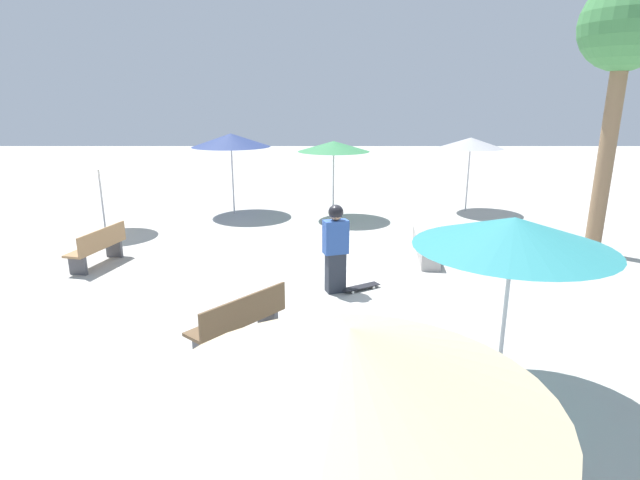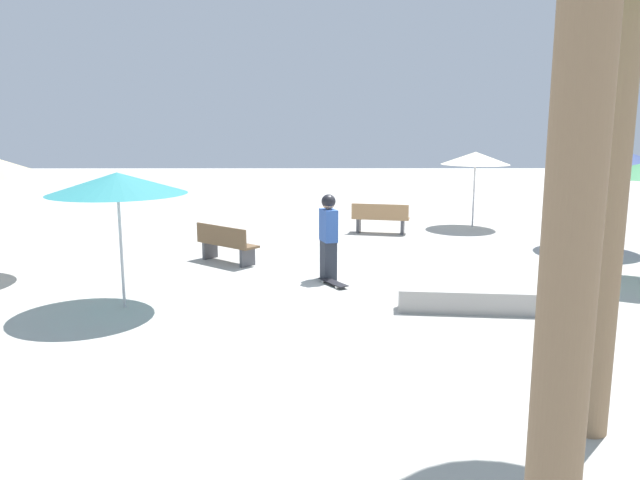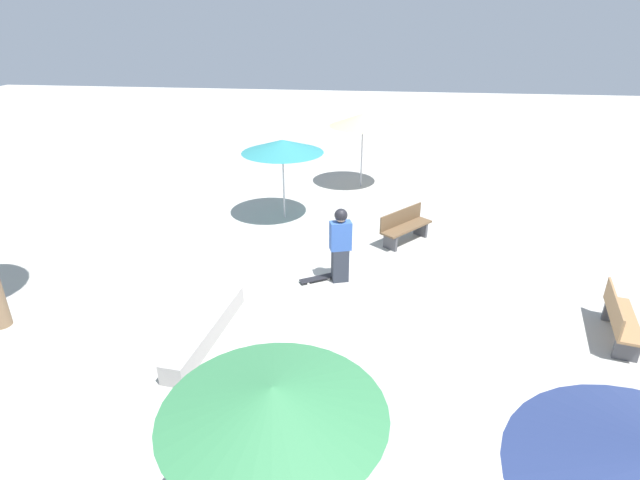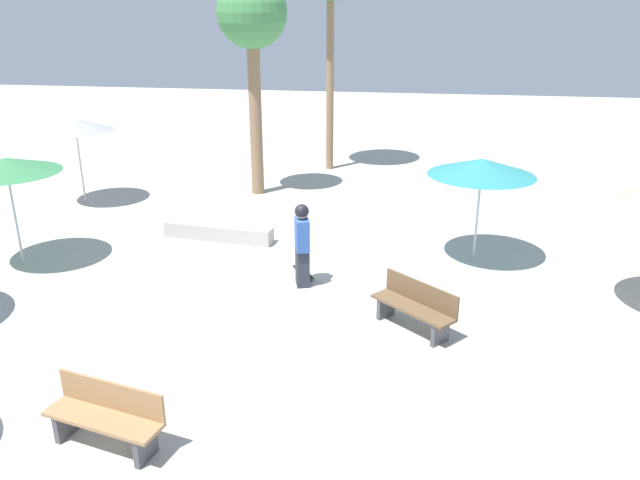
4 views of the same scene
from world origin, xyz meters
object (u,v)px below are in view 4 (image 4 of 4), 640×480
object	(u,v)px
bench_far	(415,307)
shade_umbrella_grey	(75,125)
palm_tree_left	(252,21)
skater_main	(302,242)
shade_umbrella_teal	(482,167)
shade_umbrella_green	(6,165)
skateboard	(303,272)
concrete_ledge	(218,232)
bench_near	(106,416)

from	to	relation	value
bench_far	shade_umbrella_grey	world-z (taller)	shade_umbrella_grey
shade_umbrella_grey	palm_tree_left	size ratio (longest dim) A/B	0.39
skater_main	shade_umbrella_teal	bearing A→B (deg)	-79.10
skater_main	shade_umbrella_grey	world-z (taller)	shade_umbrella_grey
shade_umbrella_green	skater_main	bearing A→B (deg)	-91.09
skateboard	concrete_ledge	bearing A→B (deg)	23.49
palm_tree_left	shade_umbrella_teal	bearing A→B (deg)	-125.82
concrete_ledge	shade_umbrella_teal	distance (m)	6.29
bench_near	shade_umbrella_grey	bearing A→B (deg)	-47.04
shade_umbrella_teal	skateboard	bearing A→B (deg)	111.46
skater_main	bench_near	distance (m)	5.45
skater_main	concrete_ledge	xyz separation A→B (m)	(2.23, 2.48, -0.73)
bench_near	shade_umbrella_teal	size ratio (longest dim) A/B	0.72
shade_umbrella_green	palm_tree_left	size ratio (longest dim) A/B	0.39
bench_far	shade_umbrella_teal	distance (m)	3.99
bench_near	palm_tree_left	distance (m)	12.35
shade_umbrella_green	shade_umbrella_teal	bearing A→B (deg)	-79.57
skater_main	bench_near	bearing A→B (deg)	145.58
bench_near	shade_umbrella_grey	xyz separation A→B (m)	(9.72, 5.61, 1.80)
shade_umbrella_teal	bench_near	bearing A→B (deg)	144.52
skater_main	skateboard	distance (m)	1.00
bench_far	shade_umbrella_green	size ratio (longest dim) A/B	0.64
bench_near	shade_umbrella_teal	world-z (taller)	shade_umbrella_teal
skater_main	concrete_ledge	distance (m)	3.42
concrete_ledge	bench_near	world-z (taller)	bench_near
skateboard	concrete_ledge	world-z (taller)	concrete_ledge
bench_near	bench_far	bearing A→B (deg)	-122.81
concrete_ledge	shade_umbrella_green	size ratio (longest dim) A/B	1.15
shade_umbrella_green	palm_tree_left	distance (m)	7.67
skateboard	shade_umbrella_green	size ratio (longest dim) A/B	0.33
shade_umbrella_green	shade_umbrella_grey	distance (m)	4.50
concrete_ledge	shade_umbrella_grey	bearing A→B (deg)	63.99
palm_tree_left	shade_umbrella_green	bearing A→B (deg)	148.92
skater_main	shade_umbrella_green	size ratio (longest dim) A/B	0.72
shade_umbrella_grey	palm_tree_left	distance (m)	5.63
bench_far	palm_tree_left	xyz separation A→B (m)	(7.75, 4.79, 4.47)
concrete_ledge	bench_far	size ratio (longest dim) A/B	1.81
skateboard	shade_umbrella_grey	distance (m)	8.43
concrete_ledge	skater_main	bearing A→B (deg)	-132.04
shade_umbrella_teal	palm_tree_left	xyz separation A→B (m)	(4.36, 6.04, 2.79)
concrete_ledge	shade_umbrella_grey	size ratio (longest dim) A/B	1.13
skater_main	concrete_ledge	world-z (taller)	skater_main
bench_far	shade_umbrella_grey	distance (m)	11.32
skater_main	bench_near	xyz separation A→B (m)	(-5.20, 1.56, -0.49)
skater_main	shade_umbrella_grey	bearing A→B (deg)	40.05
concrete_ledge	bench_far	bearing A→B (deg)	-128.11
skater_main	concrete_ledge	size ratio (longest dim) A/B	0.63
shade_umbrella_teal	palm_tree_left	bearing A→B (deg)	54.18
skater_main	palm_tree_left	size ratio (longest dim) A/B	0.28
shade_umbrella_teal	palm_tree_left	size ratio (longest dim) A/B	0.38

